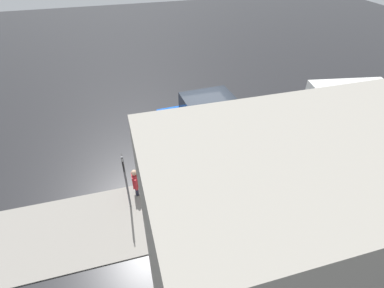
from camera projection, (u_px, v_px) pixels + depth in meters
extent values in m
plane|color=black|center=(203.00, 135.00, 14.77)|extent=(60.00, 60.00, 0.00)
cube|color=gray|center=(236.00, 196.00, 11.53)|extent=(24.00, 3.20, 0.04)
cube|color=blue|center=(201.00, 120.00, 14.42)|extent=(4.00, 1.94, 0.99)
cube|color=#1E232B|center=(207.00, 103.00, 13.97)|extent=(2.43, 1.64, 0.77)
cylinder|color=black|center=(180.00, 142.00, 13.84)|extent=(0.61, 0.26, 0.60)
cylinder|color=black|center=(171.00, 126.00, 14.92)|extent=(0.61, 0.26, 0.60)
cylinder|color=black|center=(230.00, 131.00, 14.52)|extent=(0.61, 0.26, 0.60)
cylinder|color=black|center=(219.00, 117.00, 15.60)|extent=(0.61, 0.26, 0.60)
cube|color=#474C51|center=(293.00, 119.00, 13.80)|extent=(2.36, 2.43, 1.50)
cube|color=silver|center=(349.00, 110.00, 13.79)|extent=(3.90, 2.71, 2.20)
cylinder|color=black|center=(299.00, 144.00, 13.56)|extent=(0.84, 0.42, 0.80)
cylinder|color=black|center=(286.00, 123.00, 14.97)|extent=(0.84, 0.42, 0.80)
cylinder|color=black|center=(365.00, 140.00, 13.80)|extent=(0.84, 0.42, 0.80)
cylinder|color=black|center=(346.00, 119.00, 15.20)|extent=(0.84, 0.42, 0.80)
cylinder|color=gold|center=(157.00, 184.00, 11.61)|extent=(0.22, 0.22, 0.62)
sphere|color=gold|center=(157.00, 178.00, 11.39)|extent=(0.26, 0.26, 0.26)
cylinder|color=gold|center=(161.00, 182.00, 11.60)|extent=(0.10, 0.09, 0.09)
cylinder|color=gold|center=(153.00, 184.00, 11.53)|extent=(0.10, 0.09, 0.09)
cylinder|color=#2D2D2D|center=(158.00, 189.00, 11.78)|extent=(0.31, 0.31, 0.06)
cube|color=#B2262D|center=(135.00, 180.00, 11.19)|extent=(0.25, 0.36, 0.55)
sphere|color=tan|center=(134.00, 173.00, 10.96)|extent=(0.22, 0.22, 0.22)
cylinder|color=#1E1E2D|center=(137.00, 188.00, 11.56)|extent=(0.13, 0.13, 0.45)
cylinder|color=#1E1E2D|center=(137.00, 191.00, 11.43)|extent=(0.13, 0.13, 0.45)
cylinder|color=#B2262D|center=(135.00, 176.00, 11.38)|extent=(0.09, 0.09, 0.50)
cylinder|color=#B2262D|center=(136.00, 185.00, 11.01)|extent=(0.09, 0.09, 0.50)
cylinder|color=#B7BABF|center=(348.00, 203.00, 10.57)|extent=(0.04, 0.04, 1.05)
cylinder|color=#B7BABF|center=(276.00, 220.00, 9.97)|extent=(0.04, 0.04, 1.05)
cylinder|color=#B7BABF|center=(196.00, 240.00, 9.36)|extent=(0.04, 0.04, 1.05)
cylinder|color=#B7BABF|center=(317.00, 202.00, 9.99)|extent=(8.39, 0.04, 0.04)
cylinder|color=#B7BABF|center=(313.00, 210.00, 10.24)|extent=(8.39, 0.04, 0.04)
cylinder|color=#4C4C51|center=(127.00, 184.00, 10.39)|extent=(0.07, 0.07, 2.40)
cube|color=black|center=(123.00, 163.00, 9.82)|extent=(0.04, 0.44, 0.44)
cylinder|color=black|center=(186.00, 133.00, 14.94)|extent=(3.06, 3.06, 0.01)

